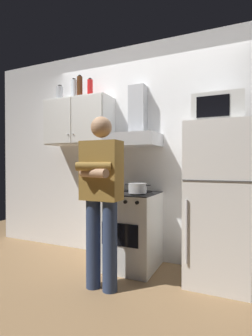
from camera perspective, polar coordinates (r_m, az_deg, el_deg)
The scene contains 13 objects.
ground_plane at distance 2.97m, azimuth 0.00°, elevation -22.81°, with size 7.00×7.00×0.00m, color olive.
back_wall_tiled at distance 3.28m, azimuth 4.29°, elevation 3.63°, with size 4.80×0.10×2.70m, color white.
upper_cabinet at distance 3.51m, azimuth -10.40°, elevation 10.01°, with size 0.90×0.37×0.60m.
stove_oven at distance 3.06m, azimuth 1.08°, elevation -13.49°, with size 0.60×0.62×0.87m.
range_hood at distance 3.11m, azimuth 2.00°, elevation 8.37°, with size 0.60×0.44×0.75m.
refrigerator at distance 2.77m, azimuth 19.67°, elevation -7.31°, with size 0.60×0.62×1.60m.
microwave at distance 2.81m, azimuth 19.79°, elevation 12.07°, with size 0.48×0.37×0.28m.
person_standing at distance 2.46m, azimuth -5.55°, elevation -5.91°, with size 0.38×0.33×1.64m.
cooking_pot at distance 2.82m, azimuth 2.57°, elevation -4.49°, with size 0.30×0.20×0.11m.
bottle_canister_steel at distance 3.73m, azimuth -14.44°, elevation 15.67°, with size 0.09×0.09×0.21m.
bottle_soda_red at distance 3.55m, azimuth -7.96°, elevation 16.94°, with size 0.07×0.07×0.26m.
bottle_vodka_clear at distance 3.67m, azimuth -11.44°, elevation 16.59°, with size 0.08×0.08×0.29m.
bottle_rum_dark at distance 3.61m, azimuth -10.21°, elevation 17.09°, with size 0.07×0.07×0.31m.
Camera 1 is at (1.11, -2.48, 1.19)m, focal length 27.54 mm.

